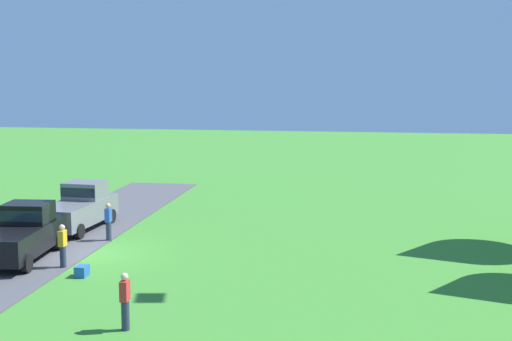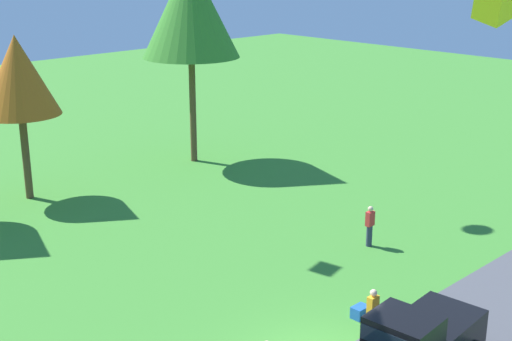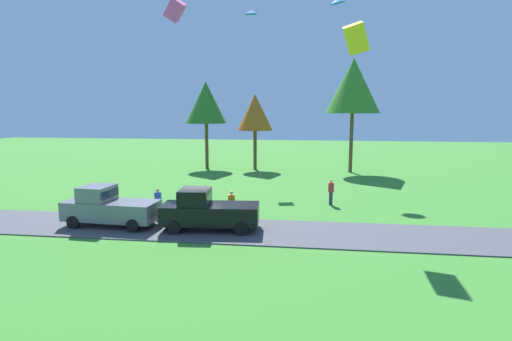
{
  "view_description": "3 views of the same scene",
  "coord_description": "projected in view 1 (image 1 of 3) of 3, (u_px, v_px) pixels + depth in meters",
  "views": [
    {
      "loc": [
        26.83,
        11.15,
        7.5
      ],
      "look_at": [
        -0.26,
        6.78,
        3.6
      ],
      "focal_mm": 50.0,
      "sensor_mm": 36.0,
      "label": 1
    },
    {
      "loc": [
        -13.97,
        -11.75,
        11.51
      ],
      "look_at": [
        2.15,
        4.94,
        4.29
      ],
      "focal_mm": 50.0,
      "sensor_mm": 36.0,
      "label": 2
    },
    {
      "loc": [
        6.38,
        -21.95,
        6.27
      ],
      "look_at": [
        2.97,
        3.56,
        2.31
      ],
      "focal_mm": 28.0,
      "sensor_mm": 36.0,
      "label": 3
    }
  ],
  "objects": [
    {
      "name": "car_pickup_by_flagpole",
      "position": [
        80.0,
        207.0,
        33.44
      ],
      "size": [
        5.11,
        2.29,
        2.14
      ],
      "color": "slate",
      "rests_on": "ground"
    },
    {
      "name": "car_pickup_far_end",
      "position": [
        23.0,
        233.0,
        28.1
      ],
      "size": [
        5.13,
        2.36,
        2.14
      ],
      "color": "black",
      "rests_on": "ground"
    },
    {
      "name": "cooler_box",
      "position": [
        82.0,
        271.0,
        26.01
      ],
      "size": [
        0.56,
        0.4,
        0.4
      ],
      "primitive_type": "cube",
      "color": "blue",
      "rests_on": "ground"
    },
    {
      "name": "person_watching_sky",
      "position": [
        125.0,
        301.0,
        20.55
      ],
      "size": [
        0.36,
        0.24,
        1.71
      ],
      "color": "#2D334C",
      "rests_on": "ground"
    },
    {
      "name": "ground_plane",
      "position": [
        91.0,
        255.0,
        29.03
      ],
      "size": [
        120.0,
        120.0,
        0.0
      ],
      "primitive_type": "plane",
      "color": "#3D842D"
    },
    {
      "name": "person_beside_suv",
      "position": [
        108.0,
        222.0,
        31.21
      ],
      "size": [
        0.36,
        0.24,
        1.71
      ],
      "color": "#2D334C",
      "rests_on": "ground"
    },
    {
      "name": "person_on_lawn",
      "position": [
        63.0,
        246.0,
        26.92
      ],
      "size": [
        0.36,
        0.24,
        1.71
      ],
      "color": "#2D334C",
      "rests_on": "ground"
    },
    {
      "name": "pavement_strip",
      "position": [
        40.0,
        252.0,
        29.38
      ],
      "size": [
        36.0,
        4.4,
        0.06
      ],
      "primitive_type": "cube",
      "color": "#4C4C51",
      "rests_on": "ground"
    }
  ]
}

